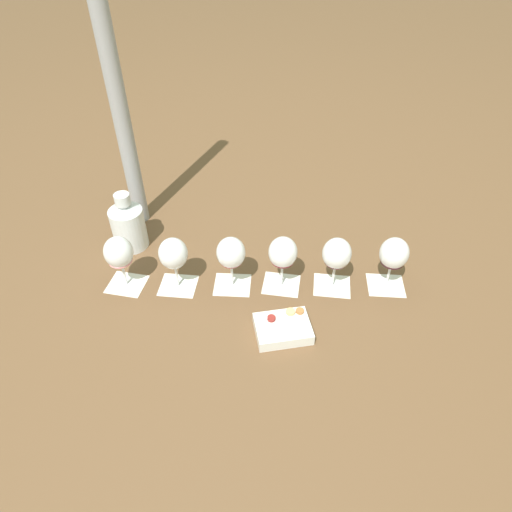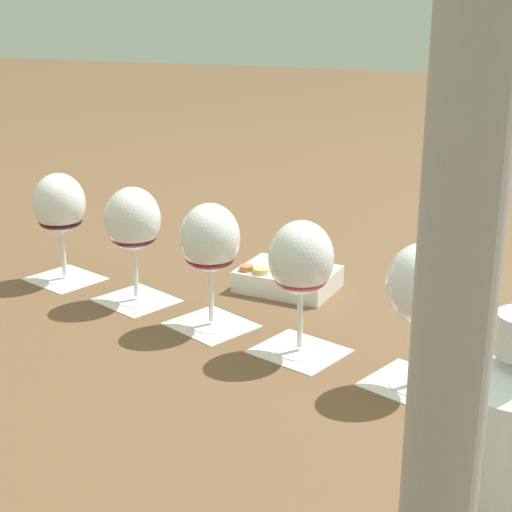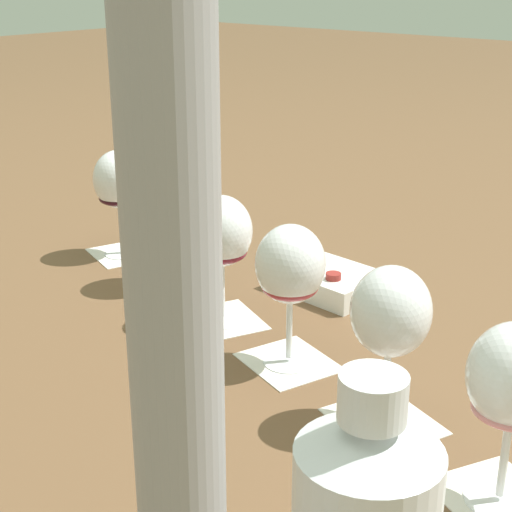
{
  "view_description": "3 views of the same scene",
  "coord_description": "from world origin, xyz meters",
  "views": [
    {
      "loc": [
        -0.24,
        -0.9,
        0.94
      ],
      "look_at": [
        0.0,
        0.0,
        0.11
      ],
      "focal_mm": 32.0,
      "sensor_mm": 36.0,
      "label": 1
    },
    {
      "loc": [
        -0.35,
        0.87,
        0.42
      ],
      "look_at": [
        0.0,
        0.0,
        0.11
      ],
      "focal_mm": 55.0,
      "sensor_mm": 36.0,
      "label": 2
    },
    {
      "loc": [
        -0.56,
        0.67,
        0.44
      ],
      "look_at": [
        0.0,
        0.0,
        0.11
      ],
      "focal_mm": 55.0,
      "sensor_mm": 36.0,
      "label": 3
    }
  ],
  "objects": [
    {
      "name": "ground_plane",
      "position": [
        0.0,
        0.0,
        0.0
      ],
      "size": [
        8.0,
        8.0,
        0.0
      ],
      "primitive_type": "plane",
      "color": "brown"
    },
    {
      "name": "tasting_card_1",
      "position": [
        -0.22,
        0.06,
        0.0
      ],
      "size": [
        0.13,
        0.12,
        0.0
      ],
      "color": "silver",
      "rests_on": "ground_plane"
    },
    {
      "name": "tasting_card_2",
      "position": [
        -0.06,
        0.02,
        0.0
      ],
      "size": [
        0.13,
        0.12,
        0.0
      ],
      "color": "silver",
      "rests_on": "ground_plane"
    },
    {
      "name": "tasting_card_3",
      "position": [
        0.07,
        -0.01,
        0.0
      ],
      "size": [
        0.13,
        0.13,
        0.0
      ],
      "color": "silver",
      "rests_on": "ground_plane"
    },
    {
      "name": "tasting_card_4",
      "position": [
        0.21,
        -0.06,
        0.0
      ],
      "size": [
        0.13,
        0.12,
        0.0
      ],
      "color": "silver",
      "rests_on": "ground_plane"
    },
    {
      "name": "tasting_card_5",
      "position": [
        0.36,
        -0.1,
        0.0
      ],
      "size": [
        0.13,
        0.12,
        0.0
      ],
      "color": "silver",
      "rests_on": "ground_plane"
    },
    {
      "name": "wine_glass_1",
      "position": [
        -0.22,
        0.06,
        0.12
      ],
      "size": [
        0.08,
        0.08,
        0.17
      ],
      "color": "white",
      "rests_on": "tasting_card_1"
    },
    {
      "name": "wine_glass_2",
      "position": [
        -0.06,
        0.02,
        0.12
      ],
      "size": [
        0.08,
        0.08,
        0.17
      ],
      "color": "white",
      "rests_on": "tasting_card_2"
    },
    {
      "name": "wine_glass_3",
      "position": [
        0.07,
        -0.01,
        0.12
      ],
      "size": [
        0.08,
        0.08,
        0.17
      ],
      "color": "white",
      "rests_on": "tasting_card_3"
    },
    {
      "name": "wine_glass_4",
      "position": [
        0.21,
        -0.06,
        0.12
      ],
      "size": [
        0.08,
        0.08,
        0.17
      ],
      "color": "white",
      "rests_on": "tasting_card_4"
    },
    {
      "name": "wine_glass_5",
      "position": [
        0.36,
        -0.1,
        0.12
      ],
      "size": [
        0.08,
        0.08,
        0.17
      ],
      "color": "white",
      "rests_on": "tasting_card_5"
    },
    {
      "name": "snack_dish",
      "position": [
        0.02,
        -0.18,
        0.02
      ],
      "size": [
        0.15,
        0.12,
        0.04
      ],
      "color": "white",
      "rests_on": "ground_plane"
    }
  ]
}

